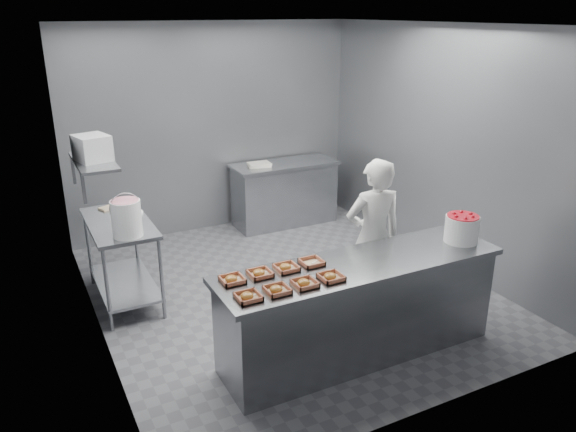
% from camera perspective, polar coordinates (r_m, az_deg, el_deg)
% --- Properties ---
extents(floor, '(4.50, 4.50, 0.00)m').
position_cam_1_polar(floor, '(6.28, 0.11, -7.54)').
color(floor, '#4C4C51').
rests_on(floor, ground).
extents(ceiling, '(4.50, 4.50, 0.00)m').
position_cam_1_polar(ceiling, '(5.56, 0.14, 18.93)').
color(ceiling, white).
rests_on(ceiling, wall_back).
extents(wall_back, '(4.00, 0.04, 2.80)m').
position_cam_1_polar(wall_back, '(7.78, -7.57, 8.74)').
color(wall_back, slate).
rests_on(wall_back, ground).
extents(wall_left, '(0.04, 4.50, 2.80)m').
position_cam_1_polar(wall_left, '(5.20, -19.89, 1.92)').
color(wall_left, slate).
rests_on(wall_left, ground).
extents(wall_right, '(0.04, 4.50, 2.80)m').
position_cam_1_polar(wall_right, '(6.88, 15.20, 6.71)').
color(wall_right, slate).
rests_on(wall_right, ground).
extents(service_counter, '(2.60, 0.70, 0.90)m').
position_cam_1_polar(service_counter, '(5.05, 7.23, -9.29)').
color(service_counter, slate).
rests_on(service_counter, ground).
extents(prep_table, '(0.60, 1.20, 0.90)m').
position_cam_1_polar(prep_table, '(6.08, -16.56, -3.24)').
color(prep_table, slate).
rests_on(prep_table, ground).
extents(back_counter, '(1.50, 0.60, 0.90)m').
position_cam_1_polar(back_counter, '(8.05, -0.37, 2.34)').
color(back_counter, slate).
rests_on(back_counter, ground).
extents(wall_shelf, '(0.35, 0.90, 0.03)m').
position_cam_1_polar(wall_shelf, '(5.76, -19.16, 5.26)').
color(wall_shelf, slate).
rests_on(wall_shelf, wall_left).
extents(tray_0, '(0.19, 0.18, 0.06)m').
position_cam_1_polar(tray_0, '(4.22, -4.10, -8.17)').
color(tray_0, tan).
rests_on(tray_0, service_counter).
extents(tray_1, '(0.19, 0.18, 0.06)m').
position_cam_1_polar(tray_1, '(4.31, -1.14, -7.49)').
color(tray_1, tan).
rests_on(tray_1, service_counter).
extents(tray_2, '(0.19, 0.18, 0.06)m').
position_cam_1_polar(tray_2, '(4.41, 1.69, -6.83)').
color(tray_2, tan).
rests_on(tray_2, service_counter).
extents(tray_3, '(0.19, 0.18, 0.06)m').
position_cam_1_polar(tray_3, '(4.52, 4.37, -6.18)').
color(tray_3, tan).
rests_on(tray_3, service_counter).
extents(tray_4, '(0.19, 0.18, 0.06)m').
position_cam_1_polar(tray_4, '(4.48, -5.71, -6.43)').
color(tray_4, tan).
rests_on(tray_4, service_counter).
extents(tray_5, '(0.19, 0.18, 0.06)m').
position_cam_1_polar(tray_5, '(4.57, -2.90, -5.84)').
color(tray_5, tan).
rests_on(tray_5, service_counter).
extents(tray_6, '(0.19, 0.18, 0.06)m').
position_cam_1_polar(tray_6, '(4.66, -0.20, -5.25)').
color(tray_6, tan).
rests_on(tray_6, service_counter).
extents(tray_7, '(0.19, 0.18, 0.04)m').
position_cam_1_polar(tray_7, '(4.76, 2.42, -4.71)').
color(tray_7, tan).
rests_on(tray_7, service_counter).
extents(worker, '(0.64, 0.48, 1.61)m').
position_cam_1_polar(worker, '(5.63, 8.64, -2.17)').
color(worker, white).
rests_on(worker, ground).
extents(strawberry_tub, '(0.31, 0.31, 0.26)m').
position_cam_1_polar(strawberry_tub, '(5.42, 17.25, -1.13)').
color(strawberry_tub, white).
rests_on(strawberry_tub, service_counter).
extents(glaze_bucket, '(0.30, 0.28, 0.43)m').
position_cam_1_polar(glaze_bucket, '(5.50, -16.10, -0.14)').
color(glaze_bucket, white).
rests_on(glaze_bucket, prep_table).
extents(bucket_lid, '(0.35, 0.35, 0.02)m').
position_cam_1_polar(bucket_lid, '(6.13, -15.86, 0.23)').
color(bucket_lid, white).
rests_on(bucket_lid, prep_table).
extents(rag, '(0.18, 0.17, 0.02)m').
position_cam_1_polar(rag, '(6.37, -17.94, 0.76)').
color(rag, '#CCB28C').
rests_on(rag, prep_table).
extents(appliance, '(0.36, 0.39, 0.24)m').
position_cam_1_polar(appliance, '(5.70, -19.28, 6.55)').
color(appliance, gray).
rests_on(appliance, wall_shelf).
extents(paper_stack, '(0.34, 0.27, 0.05)m').
position_cam_1_polar(paper_stack, '(7.76, -2.94, 5.24)').
color(paper_stack, silver).
rests_on(paper_stack, back_counter).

